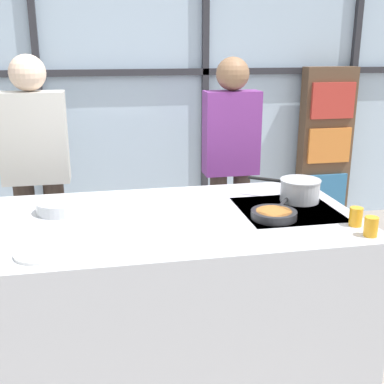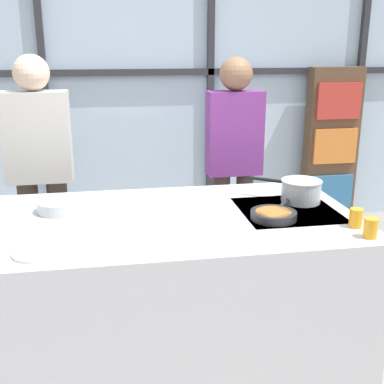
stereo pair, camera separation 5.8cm
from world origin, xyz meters
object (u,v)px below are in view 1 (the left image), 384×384
(mixing_bowl, at_px, (61,206))
(juice_glass_near, at_px, (371,227))
(spectator_center_left, at_px, (231,156))
(juice_glass_far, at_px, (356,217))
(spectator_far_left, at_px, (36,165))
(saucepan, at_px, (300,190))
(frying_pan, at_px, (274,214))
(white_plate, at_px, (42,253))

(mixing_bowl, relative_size, juice_glass_near, 2.73)
(spectator_center_left, distance_m, juice_glass_near, 1.50)
(spectator_center_left, height_order, juice_glass_far, spectator_center_left)
(spectator_far_left, bearing_deg, saucepan, 149.99)
(spectator_far_left, relative_size, mixing_bowl, 6.64)
(saucepan, bearing_deg, spectator_center_left, 100.20)
(mixing_bowl, distance_m, juice_glass_far, 1.55)
(spectator_center_left, distance_m, frying_pan, 1.15)
(white_plate, xyz_separation_m, mixing_bowl, (0.05, 0.56, 0.03))
(spectator_far_left, distance_m, frying_pan, 1.75)
(spectator_far_left, height_order, frying_pan, spectator_far_left)
(mixing_bowl, bearing_deg, saucepan, -2.86)
(spectator_far_left, xyz_separation_m, spectator_center_left, (1.40, -0.00, 0.00))
(juice_glass_near, bearing_deg, white_plate, 176.93)
(spectator_center_left, relative_size, white_plate, 7.18)
(spectator_center_left, height_order, mixing_bowl, spectator_center_left)
(saucepan, distance_m, juice_glass_near, 0.58)
(mixing_bowl, xyz_separation_m, juice_glass_far, (1.47, -0.50, 0.01))
(spectator_far_left, distance_m, white_plate, 1.40)
(spectator_far_left, height_order, spectator_center_left, spectator_far_left)
(spectator_center_left, bearing_deg, white_plate, 48.46)
(saucepan, bearing_deg, mixing_bowl, 177.14)
(juice_glass_near, bearing_deg, juice_glass_far, 90.00)
(mixing_bowl, height_order, juice_glass_far, juice_glass_far)
(spectator_far_left, bearing_deg, mixing_bowl, 104.36)
(mixing_bowl, relative_size, juice_glass_far, 2.73)
(juice_glass_near, height_order, juice_glass_far, same)
(white_plate, bearing_deg, mixing_bowl, 85.21)
(spectator_center_left, bearing_deg, juice_glass_near, 100.74)
(spectator_center_left, xyz_separation_m, juice_glass_near, (0.28, -1.47, -0.03))
(white_plate, relative_size, mixing_bowl, 0.91)
(white_plate, relative_size, juice_glass_near, 2.49)
(white_plate, distance_m, juice_glass_near, 1.52)
(spectator_center_left, height_order, frying_pan, spectator_center_left)
(mixing_bowl, bearing_deg, juice_glass_far, -18.77)
(saucepan, xyz_separation_m, juice_glass_far, (0.12, -0.43, -0.02))
(frying_pan, height_order, juice_glass_far, juice_glass_far)
(white_plate, bearing_deg, juice_glass_far, 2.23)
(spectator_center_left, xyz_separation_m, mixing_bowl, (-1.19, -0.83, -0.04))
(spectator_far_left, xyz_separation_m, saucepan, (1.56, -0.90, -0.00))
(frying_pan, height_order, saucepan, saucepan)
(mixing_bowl, bearing_deg, white_plate, -94.79)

